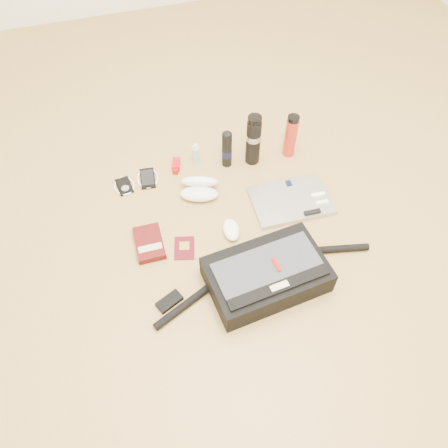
# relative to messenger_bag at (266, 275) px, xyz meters

# --- Properties ---
(ground) EXTENTS (4.00, 4.00, 0.00)m
(ground) POSITION_rel_messenger_bag_xyz_m (-0.04, 0.23, -0.06)
(ground) COLOR #A48144
(ground) RESTS_ON ground
(messenger_bag) EXTENTS (0.92, 0.32, 0.13)m
(messenger_bag) POSITION_rel_messenger_bag_xyz_m (0.00, 0.00, 0.00)
(messenger_bag) COLOR black
(messenger_bag) RESTS_ON ground
(laptop) EXTENTS (0.35, 0.26, 0.03)m
(laptop) POSITION_rel_messenger_bag_xyz_m (0.25, 0.35, -0.05)
(laptop) COLOR #A9A9AB
(laptop) RESTS_ON ground
(book) EXTENTS (0.12, 0.18, 0.03)m
(book) POSITION_rel_messenger_bag_xyz_m (-0.39, 0.31, -0.04)
(book) COLOR #410B0B
(book) RESTS_ON ground
(passport) EXTENTS (0.11, 0.13, 0.01)m
(passport) POSITION_rel_messenger_bag_xyz_m (-0.26, 0.25, -0.05)
(passport) COLOR #480811
(passport) RESTS_ON ground
(mouse) EXTENTS (0.08, 0.12, 0.04)m
(mouse) POSITION_rel_messenger_bag_xyz_m (-0.05, 0.27, -0.04)
(mouse) COLOR white
(mouse) RESTS_ON ground
(sunglasses_case) EXTENTS (0.21, 0.19, 0.10)m
(sunglasses_case) POSITION_rel_messenger_bag_xyz_m (-0.12, 0.52, -0.02)
(sunglasses_case) COLOR silver
(sunglasses_case) RESTS_ON ground
(ipod) EXTENTS (0.10, 0.11, 0.01)m
(ipod) POSITION_rel_messenger_bag_xyz_m (-0.44, 0.66, -0.05)
(ipod) COLOR black
(ipod) RESTS_ON ground
(phone) EXTENTS (0.11, 0.13, 0.01)m
(phone) POSITION_rel_messenger_bag_xyz_m (-0.33, 0.67, -0.05)
(phone) COLOR black
(phone) RESTS_ON ground
(inhaler) EXTENTS (0.06, 0.12, 0.03)m
(inhaler) POSITION_rel_messenger_bag_xyz_m (-0.18, 0.72, -0.04)
(inhaler) COLOR red
(inhaler) RESTS_ON ground
(spray_bottle) EXTENTS (0.04, 0.04, 0.12)m
(spray_bottle) POSITION_rel_messenger_bag_xyz_m (-0.08, 0.71, -0.01)
(spray_bottle) COLOR #90B8CB
(spray_bottle) RESTS_ON ground
(aerosol_can) EXTENTS (0.06, 0.06, 0.20)m
(aerosol_can) POSITION_rel_messenger_bag_xyz_m (0.05, 0.66, 0.04)
(aerosol_can) COLOR black
(aerosol_can) RESTS_ON ground
(thermos_black) EXTENTS (0.07, 0.07, 0.26)m
(thermos_black) POSITION_rel_messenger_bag_xyz_m (0.18, 0.65, 0.07)
(thermos_black) COLOR black
(thermos_black) RESTS_ON ground
(thermos_red) EXTENTS (0.07, 0.07, 0.22)m
(thermos_red) POSITION_rel_messenger_bag_xyz_m (0.36, 0.64, 0.05)
(thermos_red) COLOR red
(thermos_red) RESTS_ON ground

